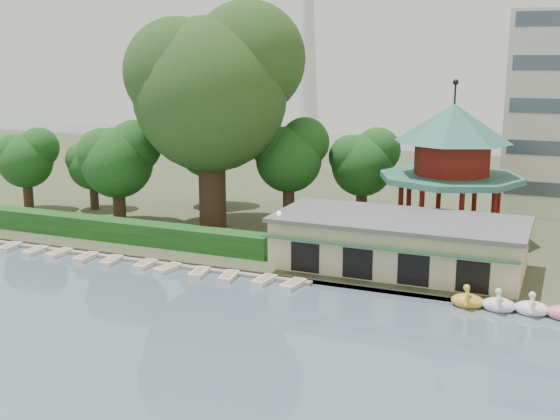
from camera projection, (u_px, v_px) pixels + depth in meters
The scene contains 11 objects.
ground_plane at pixel (114, 367), 37.12m from camera, with size 220.00×220.00×0.00m, color slate.
shore at pixel (375, 191), 83.86m from camera, with size 220.00×70.00×0.40m, color #424930.
embankment at pixel (252, 273), 52.65m from camera, with size 220.00×0.60×0.30m, color gray.
dock at pixel (118, 256), 57.10m from camera, with size 34.00×1.60×0.24m, color gray.
boathouse at pixel (399, 243), 52.59m from camera, with size 18.60×9.39×3.90m.
pavilion at pixel (452, 159), 59.74m from camera, with size 12.40×12.40×13.50m.
hedge at pixel (111, 229), 60.95m from camera, with size 30.00×2.00×1.80m, color #1D511C.
lamp_post at pixel (279, 228), 52.92m from camera, with size 0.36×0.36×4.28m.
big_tree at pixel (213, 83), 62.87m from camera, with size 15.33×14.28×20.60m.
small_trees at pixel (191, 155), 68.59m from camera, with size 39.32×16.47×10.08m.
moored_rowboats at pixel (113, 261), 55.59m from camera, with size 31.85×2.74×0.36m.
Camera 1 is at (21.47, -28.30, 16.20)m, focal length 45.00 mm.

